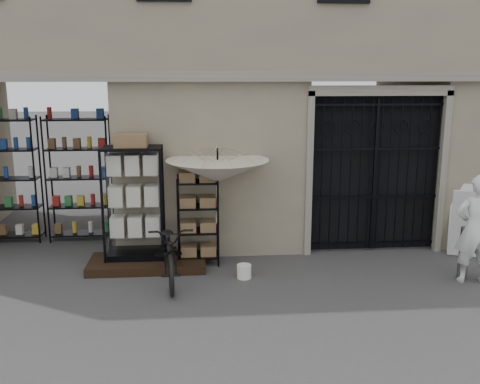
{
  "coord_description": "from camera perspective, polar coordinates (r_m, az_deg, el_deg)",
  "views": [
    {
      "loc": [
        -1.51,
        -7.33,
        3.32
      ],
      "look_at": [
        -0.8,
        1.4,
        1.35
      ],
      "focal_mm": 40.0,
      "sensor_mm": 36.0,
      "label": 1
    }
  ],
  "objects": [
    {
      "name": "shop_recess",
      "position": [
        10.72,
        -20.79,
        2.07
      ],
      "size": [
        3.0,
        1.7,
        3.0
      ],
      "primitive_type": "cube",
      "color": "black",
      "rests_on": "ground"
    },
    {
      "name": "iron_gate",
      "position": [
        10.3,
        13.88,
        2.13
      ],
      "size": [
        2.5,
        0.21,
        3.0
      ],
      "color": "black",
      "rests_on": "ground"
    },
    {
      "name": "display_cabinet",
      "position": [
        9.39,
        -11.23,
        -1.72
      ],
      "size": [
        1.02,
        0.69,
        2.11
      ],
      "rotation": [
        0.0,
        0.0,
        -0.09
      ],
      "color": "black",
      "rests_on": "step_platform"
    },
    {
      "name": "shopkeeper",
      "position": [
        9.55,
        23.34,
        -8.76
      ],
      "size": [
        0.88,
        1.84,
        0.42
      ],
      "primitive_type": "imported",
      "rotation": [
        0.0,
        0.0,
        3.01
      ],
      "color": "silver",
      "rests_on": "ground"
    },
    {
      "name": "steel_bollard",
      "position": [
        9.48,
        22.77,
        -6.04
      ],
      "size": [
        0.18,
        0.18,
        0.88
      ],
      "primitive_type": "cylinder",
      "rotation": [
        0.0,
        0.0,
        0.16
      ],
      "color": "slate",
      "rests_on": "ground"
    },
    {
      "name": "market_umbrella",
      "position": [
        9.03,
        -2.4,
        2.91
      ],
      "size": [
        1.97,
        1.99,
        2.49
      ],
      "rotation": [
        0.0,
        0.0,
        0.36
      ],
      "color": "black",
      "rests_on": "ground"
    },
    {
      "name": "easel_sign",
      "position": [
        10.58,
        23.11,
        -2.92
      ],
      "size": [
        0.83,
        0.88,
        1.28
      ],
      "rotation": [
        0.0,
        0.0,
        -0.4
      ],
      "color": "silver",
      "rests_on": "ground"
    },
    {
      "name": "shop_shelving",
      "position": [
        11.25,
        -20.25,
        1.29
      ],
      "size": [
        2.7,
        0.5,
        2.5
      ],
      "primitive_type": "cube",
      "color": "black",
      "rests_on": "ground"
    },
    {
      "name": "main_building",
      "position": [
        11.49,
        3.09,
        18.56
      ],
      "size": [
        14.0,
        4.0,
        9.0
      ],
      "primitive_type": "cube",
      "color": "gray",
      "rests_on": "ground"
    },
    {
      "name": "ground",
      "position": [
        8.19,
        6.51,
        -11.34
      ],
      "size": [
        80.0,
        80.0,
        0.0
      ],
      "primitive_type": "plane",
      "color": "black",
      "rests_on": "ground"
    },
    {
      "name": "step_platform",
      "position": [
        9.49,
        -9.83,
        -7.5
      ],
      "size": [
        2.0,
        0.9,
        0.15
      ],
      "primitive_type": "cube",
      "color": "black",
      "rests_on": "ground"
    },
    {
      "name": "wire_rack",
      "position": [
        9.4,
        -4.49,
        -3.12
      ],
      "size": [
        0.75,
        0.59,
        1.57
      ],
      "rotation": [
        0.0,
        0.0,
        -0.15
      ],
      "color": "black",
      "rests_on": "ground"
    },
    {
      "name": "bicycle",
      "position": [
        8.92,
        -7.37,
        -9.28
      ],
      "size": [
        0.76,
        1.07,
        1.92
      ],
      "primitive_type": "imported",
      "rotation": [
        0.0,
        0.0,
        0.09
      ],
      "color": "black",
      "rests_on": "ground"
    },
    {
      "name": "white_bucket",
      "position": [
        8.89,
        0.45,
        -8.46
      ],
      "size": [
        0.3,
        0.3,
        0.23
      ],
      "primitive_type": "cylinder",
      "rotation": [
        0.0,
        0.0,
        0.36
      ],
      "color": "white",
      "rests_on": "ground"
    }
  ]
}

